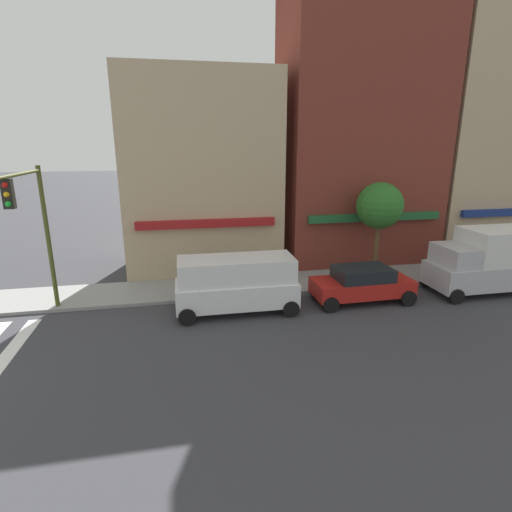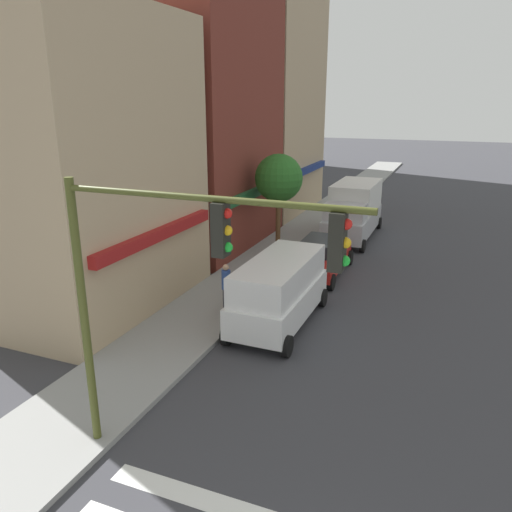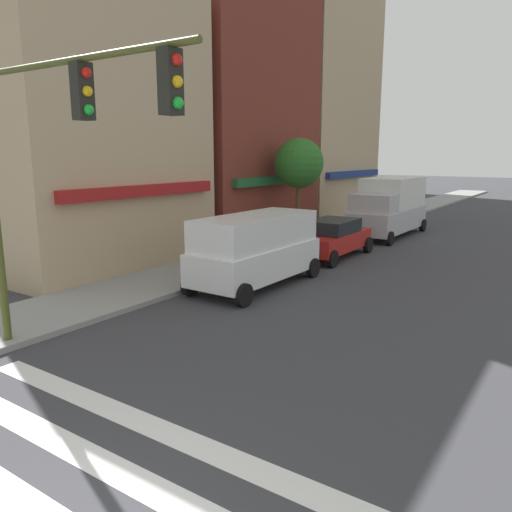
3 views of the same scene
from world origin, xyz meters
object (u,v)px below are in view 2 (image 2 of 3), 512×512
at_px(van_white, 279,289).
at_px(pedestrian_blue_shirt, 226,287).
at_px(traffic_signal, 173,270).
at_px(street_tree, 279,179).
at_px(sedan_red, 322,256).
at_px(box_truck_silver, 354,210).

relative_size(van_white, pedestrian_blue_shirt, 2.84).
xyz_separation_m(traffic_signal, van_white, (7.48, 0.51, -3.14)).
bearing_deg(street_tree, sedan_red, -126.40).
relative_size(traffic_signal, street_tree, 1.24).
xyz_separation_m(traffic_signal, sedan_red, (13.13, 0.51, -3.59)).
distance_m(sedan_red, street_tree, 4.58).
xyz_separation_m(van_white, box_truck_silver, (12.42, 0.00, 0.30)).
bearing_deg(pedestrian_blue_shirt, box_truck_silver, -104.57).
relative_size(pedestrian_blue_shirt, street_tree, 0.36).
xyz_separation_m(traffic_signal, pedestrian_blue_shirt, (7.49, 2.52, -3.35)).
relative_size(sedan_red, pedestrian_blue_shirt, 2.50).
height_order(van_white, street_tree, street_tree).
xyz_separation_m(pedestrian_blue_shirt, street_tree, (7.70, 0.79, 2.74)).
relative_size(box_truck_silver, street_tree, 1.28).
bearing_deg(pedestrian_blue_shirt, van_white, 174.48).
height_order(traffic_signal, sedan_red, traffic_signal).
height_order(box_truck_silver, pedestrian_blue_shirt, box_truck_silver).
bearing_deg(traffic_signal, sedan_red, 2.23).
xyz_separation_m(traffic_signal, street_tree, (15.19, 3.31, -0.61)).
bearing_deg(box_truck_silver, street_tree, 149.28).
bearing_deg(van_white, traffic_signal, -175.45).
height_order(sedan_red, street_tree, street_tree).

